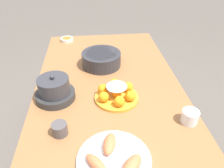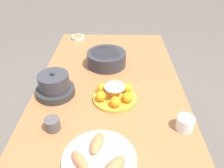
# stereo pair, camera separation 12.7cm
# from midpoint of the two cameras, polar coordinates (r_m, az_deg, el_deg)

# --- Properties ---
(ground_plane) EXTENTS (12.00, 12.00, 0.00)m
(ground_plane) POSITION_cam_midpoint_polar(r_m,az_deg,el_deg) (1.86, 1.57, -17.82)
(ground_plane) COLOR #5B544C
(dining_table) EXTENTS (1.49, 0.88, 0.71)m
(dining_table) POSITION_cam_midpoint_polar(r_m,az_deg,el_deg) (1.41, 1.98, -2.29)
(dining_table) COLOR #936038
(dining_table) RESTS_ON ground_plane
(cake_plate) EXTENTS (0.24, 0.24, 0.09)m
(cake_plate) POSITION_cam_midpoint_polar(r_m,az_deg,el_deg) (1.20, 3.70, -2.68)
(cake_plate) COLOR gold
(cake_plate) RESTS_ON dining_table
(serving_bowl) EXTENTS (0.27, 0.27, 0.10)m
(serving_bowl) POSITION_cam_midpoint_polar(r_m,az_deg,el_deg) (1.51, 0.97, 6.66)
(serving_bowl) COLOR #2D2D33
(serving_bowl) RESTS_ON dining_table
(sauce_bowl) EXTENTS (0.10, 0.10, 0.03)m
(sauce_bowl) POSITION_cam_midpoint_polar(r_m,az_deg,el_deg) (1.94, -7.03, 11.94)
(sauce_bowl) COLOR silver
(sauce_bowl) RESTS_ON dining_table
(seafood_platter) EXTENTS (0.31, 0.31, 0.06)m
(seafood_platter) POSITION_cam_midpoint_polar(r_m,az_deg,el_deg) (0.93, 0.83, -19.02)
(seafood_platter) COLOR silver
(seafood_platter) RESTS_ON dining_table
(cup_near) EXTENTS (0.08, 0.08, 0.07)m
(cup_near) POSITION_cam_midpoint_polar(r_m,az_deg,el_deg) (1.11, 21.76, -9.65)
(cup_near) COLOR white
(cup_near) RESTS_ON dining_table
(cup_far) EXTENTS (0.07, 0.07, 0.06)m
(cup_far) POSITION_cam_midpoint_polar(r_m,az_deg,el_deg) (1.06, -11.97, -10.33)
(cup_far) COLOR #4C4747
(cup_far) RESTS_ON dining_table
(warming_pot) EXTENTS (0.22, 0.22, 0.15)m
(warming_pot) POSITION_cam_midpoint_polar(r_m,az_deg,el_deg) (1.25, -11.97, -0.56)
(warming_pot) COLOR #2D2D2D
(warming_pot) RESTS_ON dining_table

